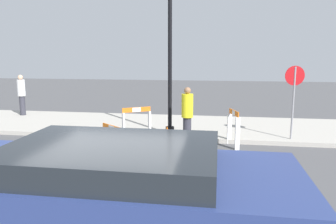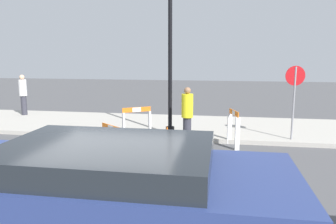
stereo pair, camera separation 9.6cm
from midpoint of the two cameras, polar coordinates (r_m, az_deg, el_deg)
The scene contains 14 objects.
ground_plane at distance 6.50m, azimuth -9.61°, elevation -15.20°, with size 60.00×60.00×0.00m, color #4C4C4F.
sidewalk_slab at distance 12.49m, azimuth -0.21°, elevation -2.44°, with size 18.00×3.97×0.14m.
streetlamp_post at distance 10.68m, azimuth 0.08°, elevation 12.47°, with size 0.44×0.44×4.76m.
stop_sign at distance 10.73m, azimuth 20.84°, elevation 3.52°, with size 0.59×0.12×2.28m.
barricade_0 at distance 10.47m, azimuth -5.73°, elevation -1.91°, with size 0.86×0.59×1.11m.
barricade_1 at distance 8.34m, azimuth -10.02°, elevation -5.48°, with size 0.72×0.62×1.03m.
barricade_2 at distance 10.01m, azimuth 11.05°, elevation -2.66°, with size 0.35×0.77×1.12m.
traffic_cone_0 at distance 10.40m, azimuth -0.43°, elevation -3.92°, with size 0.30×0.30×0.54m.
traffic_cone_1 at distance 8.10m, azimuth 0.78°, elevation -7.81°, with size 0.30×0.30×0.58m.
traffic_cone_2 at distance 7.76m, azimuth -0.97°, elevation -8.30°, with size 0.30×0.30×0.66m.
traffic_cone_3 at distance 10.14m, azimuth -15.33°, elevation -4.39°, with size 0.30×0.30×0.62m.
person_worker at distance 10.03m, azimuth 3.10°, elevation -0.34°, with size 0.49×0.49×1.78m.
person_pedestrian at distance 15.61m, azimuth -24.31°, elevation 2.97°, with size 0.43×0.43×1.76m.
parked_car_1 at distance 3.97m, azimuth -10.17°, elevation -16.36°, with size 4.22×1.97×1.77m.
Camera 1 is at (1.88, -5.57, 2.74)m, focal length 35.00 mm.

